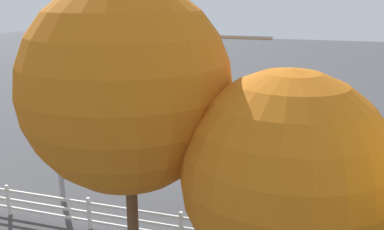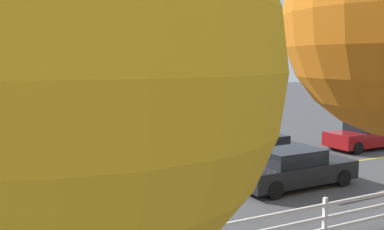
{
  "view_description": "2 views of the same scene",
  "coord_description": "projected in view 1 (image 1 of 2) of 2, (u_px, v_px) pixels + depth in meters",
  "views": [
    {
      "loc": [
        -3.32,
        16.9,
        7.6
      ],
      "look_at": [
        1.41,
        1.07,
        2.77
      ],
      "focal_mm": 38.26,
      "sensor_mm": 36.0,
      "label": 1
    },
    {
      "loc": [
        8.38,
        14.41,
        4.7
      ],
      "look_at": [
        1.28,
        0.52,
        2.75
      ],
      "focal_mm": 40.96,
      "sensor_mm": 36.0,
      "label": 2
    }
  ],
  "objects": [
    {
      "name": "car_2",
      "position": [
        306.0,
        150.0,
        19.22
      ],
      "size": [
        4.7,
        2.0,
        1.28
      ],
      "rotation": [
        0.0,
        0.0,
        6.29
      ],
      "color": "black",
      "rests_on": "ground_plane"
    },
    {
      "name": "tree_2",
      "position": [
        127.0,
        88.0,
        9.3
      ],
      "size": [
        4.83,
        4.83,
        8.0
      ],
      "color": "brown",
      "rests_on": "ground_plane"
    },
    {
      "name": "lane_center_stripe",
      "position": [
        320.0,
        180.0,
        17.48
      ],
      "size": [
        28.0,
        0.16,
        0.01
      ],
      "primitive_type": "cube",
      "color": "gold",
      "rests_on": "ground_plane"
    },
    {
      "name": "ground_plane",
      "position": [
        228.0,
        169.0,
        18.58
      ],
      "size": [
        120.0,
        120.0,
        0.0
      ],
      "primitive_type": "plane",
      "color": "#444447"
    },
    {
      "name": "signal_assembly",
      "position": [
        110.0,
        81.0,
        13.7
      ],
      "size": [
        7.68,
        0.38,
        6.84
      ],
      "color": "gray",
      "rests_on": "ground_plane"
    },
    {
      "name": "car_1",
      "position": [
        275.0,
        179.0,
        15.95
      ],
      "size": [
        4.82,
        1.94,
        1.45
      ],
      "rotation": [
        0.0,
        0.0,
        3.17
      ],
      "color": "black",
      "rests_on": "ground_plane"
    },
    {
      "name": "tree_4",
      "position": [
        285.0,
        174.0,
        8.3
      ],
      "size": [
        4.31,
        4.31,
        6.28
      ],
      "color": "brown",
      "rests_on": "ground_plane"
    }
  ]
}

